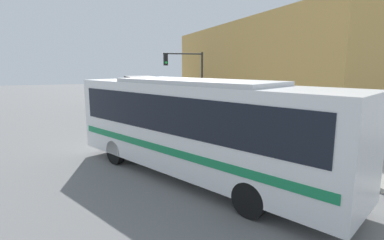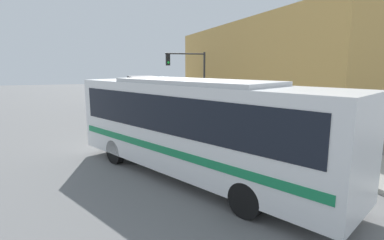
# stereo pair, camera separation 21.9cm
# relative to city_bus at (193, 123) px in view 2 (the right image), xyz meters

# --- Properties ---
(ground_plane) EXTENTS (120.00, 120.00, 0.00)m
(ground_plane) POSITION_rel_city_bus_xyz_m (0.36, 0.59, -1.95)
(ground_plane) COLOR slate
(sidewalk) EXTENTS (3.32, 70.00, 0.17)m
(sidewalk) POSITION_rel_city_bus_xyz_m (6.52, 20.59, -1.87)
(sidewalk) COLOR gray
(sidewalk) RESTS_ON ground_plane
(building_facade) EXTENTS (6.00, 24.47, 7.41)m
(building_facade) POSITION_rel_city_bus_xyz_m (11.18, 13.82, 1.75)
(building_facade) COLOR tan
(building_facade) RESTS_ON ground_plane
(city_bus) EXTENTS (6.88, 10.63, 3.41)m
(city_bus) POSITION_rel_city_bus_xyz_m (0.00, 0.00, 0.00)
(city_bus) COLOR white
(city_bus) RESTS_ON ground_plane
(delivery_truck) EXTENTS (2.46, 7.45, 2.89)m
(delivery_truck) POSITION_rel_city_bus_xyz_m (1.70, 19.33, -0.37)
(delivery_truck) COLOR black
(delivery_truck) RESTS_ON ground_plane
(fire_hydrant) EXTENTS (0.22, 0.30, 0.71)m
(fire_hydrant) POSITION_rel_city_bus_xyz_m (5.46, 4.87, -1.43)
(fire_hydrant) COLOR red
(fire_hydrant) RESTS_ON sidewalk
(traffic_light_pole) EXTENTS (3.28, 0.35, 4.77)m
(traffic_light_pole) POSITION_rel_city_bus_xyz_m (4.43, 13.20, 1.53)
(traffic_light_pole) COLOR #2D2D2D
(traffic_light_pole) RESTS_ON sidewalk
(parking_meter) EXTENTS (0.14, 0.14, 1.35)m
(parking_meter) POSITION_rel_city_bus_xyz_m (5.46, 10.18, -0.87)
(parking_meter) COLOR #2D2D2D
(parking_meter) RESTS_ON sidewalk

